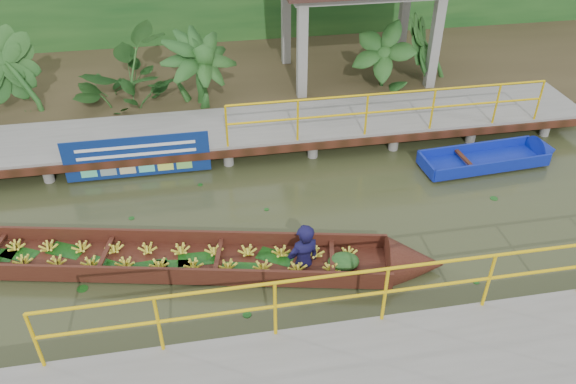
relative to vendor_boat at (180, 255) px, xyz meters
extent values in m
plane|color=#2F3319|center=(2.16, 0.60, -0.24)|extent=(80.00, 80.00, 0.00)
cube|color=#312918|center=(2.16, 8.10, -0.01)|extent=(30.00, 8.00, 0.45)
cube|color=slate|center=(2.16, 4.10, 0.26)|extent=(16.00, 2.00, 0.15)
cube|color=black|center=(2.16, 3.10, 0.18)|extent=(16.00, 0.12, 0.18)
cylinder|color=yellow|center=(4.91, 3.15, 1.34)|extent=(7.50, 0.05, 0.05)
cylinder|color=yellow|center=(4.91, 3.15, 0.89)|extent=(7.50, 0.05, 0.05)
cylinder|color=yellow|center=(4.91, 3.15, 0.84)|extent=(0.05, 0.05, 1.00)
cylinder|color=slate|center=(-3.84, 3.30, -0.02)|extent=(0.24, 0.24, 0.55)
cylinder|color=slate|center=(-3.84, 4.90, -0.02)|extent=(0.24, 0.24, 0.55)
cylinder|color=slate|center=(-1.84, 3.30, -0.02)|extent=(0.24, 0.24, 0.55)
cylinder|color=slate|center=(-1.84, 4.90, -0.02)|extent=(0.24, 0.24, 0.55)
cylinder|color=slate|center=(0.16, 3.30, -0.02)|extent=(0.24, 0.24, 0.55)
cylinder|color=slate|center=(0.16, 4.90, -0.02)|extent=(0.24, 0.24, 0.55)
cylinder|color=slate|center=(2.16, 3.30, -0.02)|extent=(0.24, 0.24, 0.55)
cylinder|color=slate|center=(2.16, 4.90, -0.02)|extent=(0.24, 0.24, 0.55)
cylinder|color=slate|center=(4.16, 3.30, -0.02)|extent=(0.24, 0.24, 0.55)
cylinder|color=slate|center=(4.16, 4.90, -0.02)|extent=(0.24, 0.24, 0.55)
cylinder|color=slate|center=(6.16, 3.30, -0.02)|extent=(0.24, 0.24, 0.55)
cylinder|color=slate|center=(6.16, 4.90, -0.02)|extent=(0.24, 0.24, 0.55)
cylinder|color=slate|center=(8.16, 3.30, -0.02)|extent=(0.24, 0.24, 0.55)
cylinder|color=slate|center=(8.16, 4.90, -0.02)|extent=(0.24, 0.24, 0.55)
cylinder|color=slate|center=(2.16, 3.30, -0.02)|extent=(0.24, 0.24, 0.55)
cylinder|color=yellow|center=(3.16, -2.45, 1.41)|extent=(10.00, 0.05, 0.05)
cylinder|color=yellow|center=(3.16, -2.45, 0.96)|extent=(10.00, 0.05, 0.05)
cylinder|color=yellow|center=(3.16, -2.45, 0.91)|extent=(0.05, 0.05, 1.00)
cube|color=slate|center=(3.36, 5.70, 1.36)|extent=(0.25, 0.25, 2.80)
cube|color=slate|center=(6.96, 5.70, 1.36)|extent=(0.25, 0.25, 2.80)
cube|color=slate|center=(3.36, 8.10, 1.36)|extent=(0.25, 0.25, 2.80)
cube|color=slate|center=(6.96, 8.10, 1.36)|extent=(0.25, 0.25, 2.80)
cube|color=#3A150F|center=(-0.34, 0.07, -0.17)|extent=(8.27, 2.72, 0.06)
cube|color=#3A150F|center=(-0.23, 0.58, -0.03)|extent=(8.07, 1.77, 0.35)
cube|color=#3A150F|center=(-0.45, -0.43, -0.03)|extent=(8.07, 1.77, 0.35)
cone|color=#3A150F|center=(4.14, -0.88, -0.09)|extent=(1.21, 1.18, 0.99)
ellipsoid|color=#143F17|center=(2.88, -0.61, -0.07)|extent=(0.66, 0.56, 0.27)
imported|color=#100E35|center=(2.18, -0.46, 0.73)|extent=(0.73, 0.58, 1.75)
cube|color=#0D1F97|center=(6.95, 2.22, -0.14)|extent=(2.94, 1.06, 0.10)
cube|color=#0D1F97|center=(6.93, 2.65, -0.02)|extent=(2.89, 0.26, 0.29)
cube|color=#0D1F97|center=(6.98, 1.78, -0.02)|extent=(2.89, 0.26, 0.29)
cube|color=#0D1F97|center=(5.51, 2.12, -0.02)|extent=(0.12, 0.87, 0.29)
cone|color=#0D1F97|center=(8.59, 2.33, -0.08)|extent=(0.63, 0.85, 0.81)
cube|color=black|center=(6.47, 2.18, 0.01)|extent=(0.16, 0.87, 0.05)
cube|color=navy|center=(-0.84, 3.08, 0.31)|extent=(3.16, 0.03, 0.99)
cube|color=white|center=(-0.84, 3.06, 0.58)|extent=(2.57, 0.01, 0.07)
cube|color=white|center=(-0.84, 3.06, 0.38)|extent=(2.57, 0.01, 0.07)
imported|color=#143F17|center=(-3.84, 5.90, 1.07)|extent=(1.38, 1.38, 1.72)
imported|color=#143F17|center=(-1.34, 5.90, 1.07)|extent=(1.38, 1.38, 1.72)
imported|color=#143F17|center=(0.66, 5.90, 1.07)|extent=(1.38, 1.38, 1.72)
imported|color=#143F17|center=(5.66, 5.90, 1.07)|extent=(1.38, 1.38, 1.72)
imported|color=#143F17|center=(7.16, 5.90, 1.07)|extent=(1.38, 1.38, 1.72)
camera|label=1|loc=(0.58, -7.87, 6.74)|focal=35.00mm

